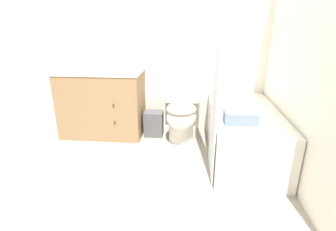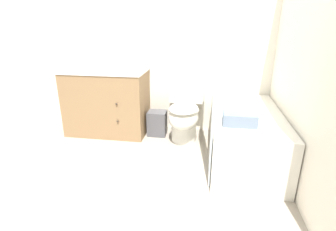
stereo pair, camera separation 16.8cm
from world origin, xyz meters
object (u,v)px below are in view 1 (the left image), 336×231
(sink_faucet, at_px, (104,65))
(hand_towel_folded, at_px, (68,68))
(toilet, at_px, (182,111))
(bathtub, at_px, (243,133))
(wastebasket, at_px, (154,124))
(bath_towel_folded, at_px, (240,117))
(tissue_box, at_px, (124,67))
(vanity_cabinet, at_px, (102,102))
(soap_dispenser, at_px, (136,64))

(sink_faucet, distance_m, hand_towel_folded, 0.46)
(sink_faucet, distance_m, toilet, 1.16)
(bathtub, relative_size, wastebasket, 4.46)
(hand_towel_folded, distance_m, bath_towel_folded, 2.07)
(tissue_box, height_order, bath_towel_folded, tissue_box)
(vanity_cabinet, distance_m, soap_dispenser, 0.66)
(sink_faucet, distance_m, wastebasket, 0.99)
(sink_faucet, height_order, toilet, sink_faucet)
(sink_faucet, xyz_separation_m, toilet, (1.01, -0.27, -0.50))
(toilet, relative_size, bath_towel_folded, 2.70)
(tissue_box, height_order, soap_dispenser, soap_dispenser)
(toilet, bearing_deg, bath_towel_folded, -52.39)
(hand_towel_folded, bearing_deg, bath_towel_folded, -19.95)
(wastebasket, xyz_separation_m, hand_towel_folded, (-1.00, -0.11, 0.72))
(sink_faucet, distance_m, tissue_box, 0.36)
(sink_faucet, xyz_separation_m, bath_towel_folded, (1.58, -1.00, -0.29))
(sink_faucet, relative_size, toilet, 0.18)
(toilet, distance_m, hand_towel_folded, 1.45)
(sink_faucet, xyz_separation_m, tissue_box, (0.30, -0.20, 0.01))
(vanity_cabinet, xyz_separation_m, hand_towel_folded, (-0.34, -0.11, 0.45))
(hand_towel_folded, bearing_deg, bathtub, -9.12)
(sink_faucet, bearing_deg, soap_dispenser, -19.95)
(vanity_cabinet, distance_m, bath_towel_folded, 1.78)
(sink_faucet, bearing_deg, bathtub, -20.45)
(hand_towel_folded, bearing_deg, toilet, 1.52)
(bathtub, relative_size, tissue_box, 9.91)
(sink_faucet, bearing_deg, wastebasket, -16.35)
(sink_faucet, relative_size, hand_towel_folded, 0.53)
(bathtub, xyz_separation_m, bath_towel_folded, (-0.12, -0.37, 0.31))
(hand_towel_folded, bearing_deg, soap_dispenser, 10.32)
(toilet, height_order, wastebasket, toilet)
(tissue_box, xyz_separation_m, hand_towel_folded, (-0.65, -0.11, -0.01))
(vanity_cabinet, xyz_separation_m, toilet, (1.01, -0.08, -0.06))
(wastebasket, distance_m, bath_towel_folded, 1.30)
(sink_faucet, distance_m, bath_towel_folded, 1.90)
(vanity_cabinet, height_order, bathtub, vanity_cabinet)
(vanity_cabinet, relative_size, sink_faucet, 7.30)
(toilet, height_order, hand_towel_folded, hand_towel_folded)
(toilet, bearing_deg, wastebasket, 167.96)
(toilet, height_order, soap_dispenser, soap_dispenser)
(bathtub, distance_m, bath_towel_folded, 0.50)
(toilet, distance_m, bathtub, 0.78)
(soap_dispenser, bearing_deg, wastebasket, -8.41)
(sink_faucet, bearing_deg, hand_towel_folded, -138.44)
(sink_faucet, relative_size, wastebasket, 0.45)
(soap_dispenser, distance_m, bath_towel_folded, 1.45)
(toilet, distance_m, wastebasket, 0.42)
(toilet, relative_size, hand_towel_folded, 2.99)
(sink_faucet, height_order, wastebasket, sink_faucet)
(vanity_cabinet, xyz_separation_m, wastebasket, (0.66, -0.00, -0.27))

